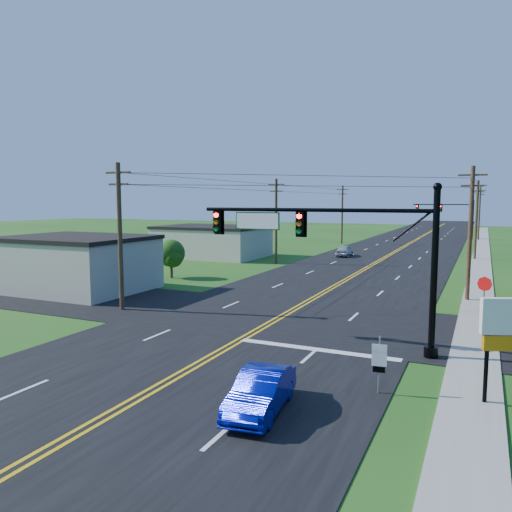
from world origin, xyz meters
The scene contains 20 objects.
ground centered at (0.00, 0.00, 0.00)m, with size 260.00×260.00×0.00m, color #194714.
road_main centered at (0.00, 50.00, 0.02)m, with size 16.00×220.00×0.04m, color black.
road_cross centered at (0.00, 12.00, 0.02)m, with size 70.00×10.00×0.04m, color black.
sidewalk centered at (10.50, 40.00, 0.04)m, with size 2.00×160.00×0.08m, color gray.
signal_mast_main centered at (4.34, 8.00, 4.75)m, with size 11.30×0.60×7.48m.
signal_mast_far centered at (4.44, 80.00, 4.55)m, with size 10.98×0.60×7.48m.
cream_bldg_near centered at (-17.00, 14.00, 2.06)m, with size 10.20×8.20×4.10m.
cream_bldg_far centered at (-19.00, 38.00, 1.86)m, with size 12.20×9.20×3.70m.
utility_pole_left_a centered at (-9.50, 10.00, 4.72)m, with size 1.80×0.28×9.00m.
utility_pole_left_b centered at (-9.50, 35.00, 4.72)m, with size 1.80×0.28×9.00m.
utility_pole_left_c centered at (-9.50, 62.00, 4.72)m, with size 1.80×0.28×9.00m.
utility_pole_right_a centered at (9.80, 22.00, 4.72)m, with size 1.80×0.28×9.00m.
utility_pole_right_b centered at (9.80, 48.00, 4.72)m, with size 1.80×0.28×9.00m.
utility_pole_right_c centered at (9.80, 78.00, 4.72)m, with size 1.80×0.28×9.00m.
tree_left centered at (-14.00, 22.00, 2.16)m, with size 2.40×2.40×3.37m.
blue_car centered at (4.40, -0.09, 0.65)m, with size 1.38×3.97×1.31m, color #07119B.
distant_car centered at (-4.53, 44.60, 0.66)m, with size 1.56×3.88×1.32m, color silver.
route_sign centered at (7.53, 2.99, 1.21)m, with size 0.52×0.11×2.07m.
stop_sign centered at (10.81, 16.98, 1.74)m, with size 0.81×0.38×2.42m.
pylon_sign centered at (11.49, 3.60, 2.65)m, with size 1.74×0.88×3.63m.
Camera 1 is at (10.63, -14.06, 6.75)m, focal length 35.00 mm.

